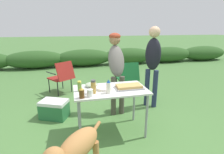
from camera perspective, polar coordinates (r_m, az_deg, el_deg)
The scene contains 17 objects.
ground_plane at distance 2.99m, azimuth -0.44°, elevation -17.40°, with size 60.00×60.00×0.00m, color #4C7A3D.
shrub_hedge at distance 7.69m, azimuth -8.99°, elevation 6.25°, with size 14.40×0.90×0.72m.
folding_table at distance 2.68m, azimuth -0.47°, elevation -5.49°, with size 1.10×0.64×0.74m.
food_tray at distance 2.68m, azimuth 5.56°, elevation -3.18°, with size 0.43×0.23×0.06m.
plate_stack at distance 2.64m, azimuth -2.50°, elevation -3.61°, with size 0.25×0.25×0.04m, color white.
mixing_bowl at distance 2.76m, azimuth -6.70°, elevation -2.52°, with size 0.20×0.20×0.07m, color #ADBC99.
paper_cup_stack at distance 2.38m, azimuth -7.19°, elevation -5.21°, with size 0.08×0.08×0.10m, color white.
beer_bottle at distance 2.34m, azimuth -9.87°, elevation -5.17°, with size 0.07×0.07×0.15m.
mayo_bottle at distance 2.46m, azimuth -1.15°, elevation -3.20°, with size 0.07×0.07×0.20m.
spice_jar at distance 2.47m, azimuth -6.11°, elevation -3.21°, with size 0.07×0.07×0.20m.
relish_jar at distance 2.59m, azimuth -10.55°, elevation -2.99°, with size 0.06×0.06×0.15m.
standing_person_in_navy_coat at distance 3.29m, azimuth 1.39°, elevation 4.54°, with size 0.31×0.44×1.54m.
standing_person_in_gray_fleece at distance 3.62m, azimuth 13.18°, elevation 5.72°, with size 0.38×0.38×1.66m.
dog at distance 1.80m, azimuth -11.71°, elevation -22.87°, with size 0.60×0.68×0.75m.
camp_chair_green_behind_table at distance 4.55m, azimuth -16.06°, elevation 0.43°, with size 0.72×0.75×0.83m.
camp_chair_near_hedge at distance 4.36m, azimuth 5.08°, elevation 0.33°, with size 0.49×0.60×0.83m.
cooler_box at distance 3.48m, azimuth -18.33°, elevation -9.92°, with size 0.57×0.49×0.34m.
Camera 1 is at (-0.55, -2.43, 1.65)m, focal length 28.00 mm.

